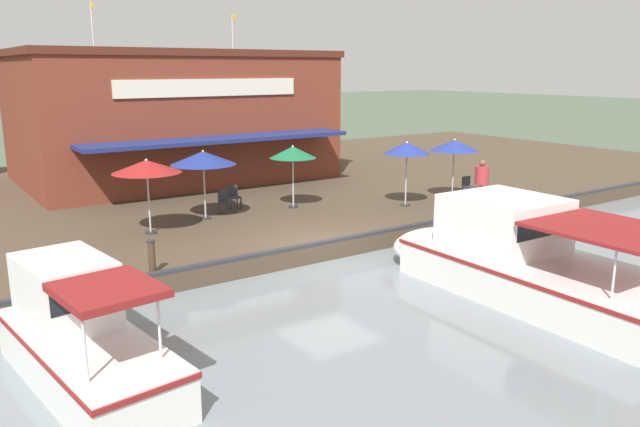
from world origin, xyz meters
The scene contains 17 objects.
ground_plane centered at (0.00, 0.00, 0.00)m, with size 220.00×220.00×0.00m, color #4C5B47.
quay_deck centered at (-11.00, 0.00, 0.30)m, with size 22.00×56.00×0.60m, color #4C3D2D.
quay_edge_fender centered at (-0.10, 0.00, 0.65)m, with size 0.20×50.40×0.10m, color #2D2D33.
waterfront_restaurant centered at (-13.91, 0.70, 3.56)m, with size 10.74×13.67×7.90m.
patio_umbrella_mid_patio_right centered at (-2.71, 5.49, 2.80)m, with size 1.75×1.75×2.46m.
patio_umbrella_back_row centered at (-2.55, 7.85, 2.77)m, with size 1.90×1.90×2.43m.
patio_umbrella_mid_patio_left centered at (-4.86, 1.78, 2.69)m, with size 1.73×1.73×2.36m.
patio_umbrella_by_entrance centered at (-4.22, -3.98, 2.75)m, with size 2.14×2.14×2.40m.
patio_umbrella_far_corner centered at (-5.04, -1.72, 2.74)m, with size 2.24×2.24×2.42m.
cafe_chair_far_corner_seat centered at (-6.06, -0.13, 1.08)m, with size 0.48×0.48×0.85m.
cafe_chair_back_row_seat centered at (-2.45, 8.66, 1.08)m, with size 0.45×0.45×0.85m.
cafe_chair_beside_entrance centered at (-5.51, -0.72, 1.08)m, with size 0.54×0.54×0.85m.
person_mid_patio centered at (-0.89, 7.63, 1.75)m, with size 0.51×0.51×1.81m.
motorboat_far_downstream centered at (4.65, 2.57, 0.89)m, with size 8.35×3.26×2.38m.
motorboat_outer_channel centered at (3.06, -8.05, 0.87)m, with size 5.99×2.40×2.22m.
mooring_post centered at (-0.35, -5.32, 1.05)m, with size 0.22×0.22×0.88m.
swan centered at (6.84, 4.55, 0.23)m, with size 0.61×0.30×0.69m.
Camera 1 is at (14.63, -10.42, 5.74)m, focal length 35.00 mm.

